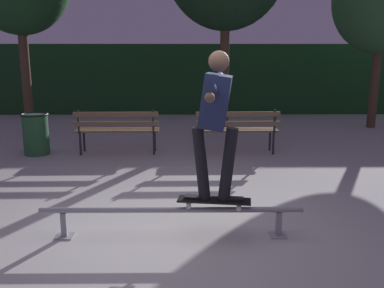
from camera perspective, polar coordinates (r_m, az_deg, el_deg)
The scene contains 9 objects.
ground_plane at distance 4.79m, azimuth -2.70°, elevation -11.81°, with size 90.00×90.00×0.00m, color #ADAAA8.
hedge_backdrop at distance 13.77m, azimuth -1.34°, elevation 8.85°, with size 24.00×1.20×2.17m, color #193D1E.
grind_rail at distance 4.59m, azimuth -2.79°, elevation -9.41°, with size 2.83×0.18×0.33m.
skateboard at distance 4.54m, azimuth 3.01°, elevation -7.67°, with size 0.80×0.31×0.09m.
skateboarder at distance 4.31m, azimuth 3.20°, elevation 4.09°, with size 0.63×1.40×1.56m.
park_bench_leftmost at distance 8.24m, azimuth -10.10°, elevation 2.30°, with size 1.61×0.44×0.88m.
park_bench_left_center at distance 8.18m, azimuth 6.09°, elevation 2.35°, with size 1.61×0.44×0.88m.
tree_far_right at distance 11.93m, azimuth 24.37°, elevation 17.37°, with size 2.41×2.41×4.53m.
trash_can at distance 8.65m, azimuth -20.39°, elevation 1.35°, with size 0.52×0.52×0.80m.
Camera 1 is at (0.18, -4.36, 1.98)m, focal length 39.40 mm.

